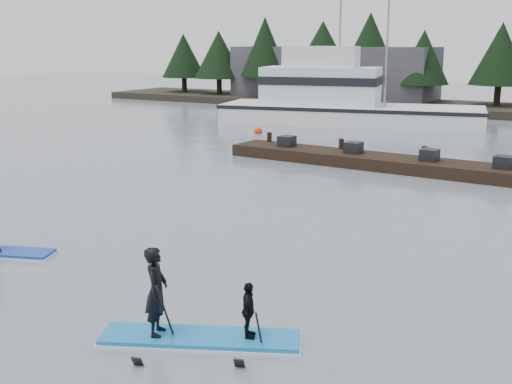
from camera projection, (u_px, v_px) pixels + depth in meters
The scene contains 8 objects.
ground at pixel (120, 294), 14.16m from camera, with size 160.00×160.00×0.00m, color slate.
far_shore at pixel (489, 110), 49.48m from camera, with size 70.00×8.00×0.60m, color #2D281E.
treeline at pixel (489, 114), 49.55m from camera, with size 60.00×4.00×8.00m, color black, non-canonical shape.
waterfront_building at pixel (333, 75), 57.49m from camera, with size 18.00×6.00×5.00m, color #4C4C51.
fishing_boat_large at pixel (342, 113), 43.44m from camera, with size 17.93×8.43×9.81m.
floating_dock at pixel (395, 163), 27.94m from camera, with size 15.94×2.13×0.53m, color black.
buoy_a at pixel (258, 133), 38.92m from camera, with size 0.51×0.51×0.51m, color #FF2F0C.
paddleboard_duo at pixel (190, 314), 11.81m from camera, with size 3.72×2.34×2.34m.
Camera 1 is at (9.25, -9.98, 5.44)m, focal length 45.00 mm.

